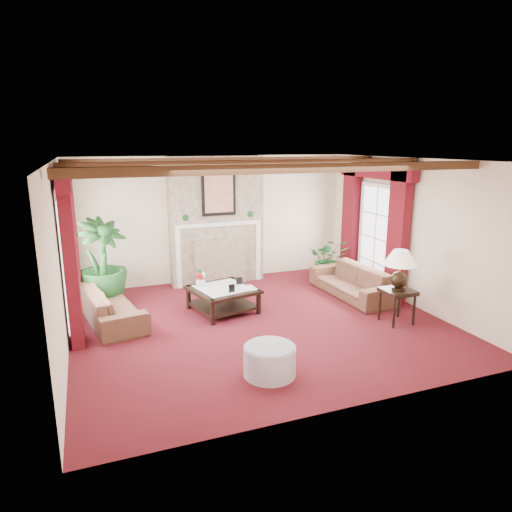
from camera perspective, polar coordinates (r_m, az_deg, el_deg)
name	(u,v)px	position (r m, az deg, el deg)	size (l,w,h in m)	color
floor	(259,323)	(7.80, 0.40, -8.31)	(6.00, 6.00, 0.00)	#450C12
ceiling	(259,160)	(7.23, 0.44, 11.92)	(6.00, 6.00, 0.00)	white
back_wall	(214,219)	(9.97, -5.30, 4.61)	(6.00, 0.02, 2.70)	beige
left_wall	(59,261)	(6.94, -23.38, -0.60)	(0.02, 5.50, 2.70)	beige
right_wall	(411,232)	(8.91, 18.76, 2.81)	(0.02, 5.50, 2.70)	beige
ceiling_beams	(259,164)	(7.23, 0.44, 11.45)	(6.00, 3.00, 0.12)	#3C2713
fireplace	(215,156)	(9.65, -5.15, 12.37)	(2.00, 0.52, 2.70)	tan
french_door_left	(59,198)	(7.79, -23.44, 6.72)	(0.10, 1.10, 2.16)	white
french_door_right	(380,185)	(9.57, 15.19, 8.51)	(0.10, 1.10, 2.16)	white
curtains_left	(64,170)	(7.75, -22.93, 9.87)	(0.20, 2.40, 2.55)	#520B11
curtains_right	(376,164)	(9.48, 14.80, 11.04)	(0.20, 2.40, 2.55)	#520B11
sofa_left	(111,300)	(8.11, -17.69, -5.27)	(0.89, 2.01, 0.76)	#360E18
sofa_right	(352,277)	(9.20, 11.93, -2.55)	(0.67, 2.02, 0.78)	#360E18
potted_palm	(103,281)	(8.96, -18.54, -3.00)	(1.62, 1.87, 0.91)	black
small_plant	(329,263)	(10.21, 9.09, -0.93)	(1.14, 1.19, 0.73)	black
coffee_table	(223,300)	(8.26, -4.14, -5.45)	(1.06, 1.06, 0.43)	black
side_table	(397,306)	(8.07, 17.18, -5.98)	(0.49, 0.49, 0.58)	black
ottoman	(270,361)	(6.09, 1.72, -12.98)	(0.68, 0.68, 0.40)	#A3A0B6
table_lamp	(400,269)	(7.88, 17.51, -1.60)	(0.55, 0.55, 0.70)	black
flower_vase	(201,282)	(8.32, -6.94, -3.19)	(0.20, 0.21, 0.17)	silver
book	(243,281)	(8.03, -1.69, -3.18)	(0.23, 0.04, 0.32)	black
photo_frame_a	(232,289)	(7.91, -3.05, -4.08)	(0.11, 0.02, 0.15)	black
photo_frame_b	(239,281)	(8.34, -2.12, -3.14)	(0.11, 0.02, 0.14)	black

